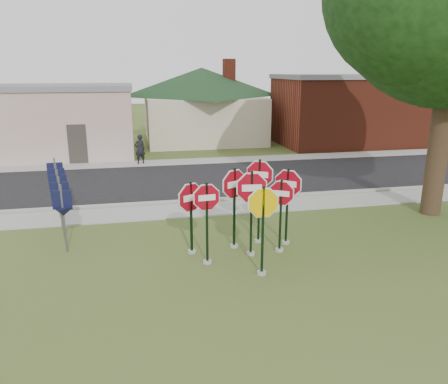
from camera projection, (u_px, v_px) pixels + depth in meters
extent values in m
plane|color=#415620|center=(258.00, 274.00, 11.17)|extent=(120.00, 120.00, 0.00)
cube|color=gray|center=(218.00, 208.00, 16.35)|extent=(60.00, 1.60, 0.06)
cube|color=black|center=(200.00, 180.00, 20.60)|extent=(60.00, 7.00, 0.04)
cube|color=gray|center=(189.00, 162.00, 24.65)|extent=(60.00, 1.60, 0.06)
cube|color=gray|center=(213.00, 200.00, 17.28)|extent=(60.00, 0.20, 0.14)
cylinder|color=gray|center=(251.00, 253.00, 12.34)|extent=(0.24, 0.24, 0.08)
cube|color=black|center=(251.00, 214.00, 12.02)|extent=(0.06, 0.06, 2.43)
cylinder|color=white|center=(252.00, 188.00, 11.81)|extent=(1.17, 0.14, 1.18)
cylinder|color=maroon|center=(252.00, 188.00, 11.81)|extent=(1.09, 0.13, 1.09)
cube|color=white|center=(252.00, 188.00, 11.81)|extent=(0.54, 0.07, 0.19)
cylinder|color=gray|center=(262.00, 273.00, 11.16)|extent=(0.24, 0.24, 0.08)
cube|color=black|center=(263.00, 231.00, 10.86)|extent=(0.06, 0.05, 2.34)
cylinder|color=white|center=(263.00, 203.00, 10.66)|extent=(1.07, 0.09, 1.07)
cylinder|color=#DCAE01|center=(263.00, 203.00, 10.66)|extent=(0.99, 0.09, 0.99)
cylinder|color=gray|center=(207.00, 262.00, 11.80)|extent=(0.24, 0.24, 0.08)
cube|color=black|center=(207.00, 224.00, 11.50)|extent=(0.06, 0.06, 2.26)
cylinder|color=white|center=(207.00, 197.00, 11.31)|extent=(0.99, 0.11, 0.99)
cylinder|color=maroon|center=(207.00, 197.00, 11.31)|extent=(0.92, 0.11, 0.92)
cube|color=white|center=(207.00, 197.00, 11.31)|extent=(0.46, 0.06, 0.16)
cylinder|color=gray|center=(279.00, 250.00, 12.59)|extent=(0.24, 0.24, 0.08)
cube|color=black|center=(281.00, 216.00, 12.31)|extent=(0.08, 0.07, 2.13)
cylinder|color=white|center=(281.00, 193.00, 12.13)|extent=(0.87, 0.50, 0.99)
cylinder|color=maroon|center=(281.00, 193.00, 12.13)|extent=(0.81, 0.47, 0.91)
cube|color=white|center=(281.00, 193.00, 12.13)|extent=(0.40, 0.23, 0.16)
cylinder|color=gray|center=(258.00, 240.00, 13.26)|extent=(0.24, 0.24, 0.08)
cube|color=black|center=(259.00, 202.00, 12.93)|extent=(0.08, 0.07, 2.55)
cylinder|color=white|center=(260.00, 174.00, 12.70)|extent=(0.97, 0.57, 1.12)
cylinder|color=maroon|center=(260.00, 174.00, 12.70)|extent=(0.90, 0.54, 1.03)
cube|color=white|center=(260.00, 174.00, 12.70)|extent=(0.45, 0.27, 0.18)
cylinder|color=gray|center=(234.00, 246.00, 12.86)|extent=(0.24, 0.24, 0.08)
cube|color=black|center=(234.00, 209.00, 12.55)|extent=(0.08, 0.07, 2.39)
cylinder|color=white|center=(234.00, 184.00, 12.35)|extent=(1.05, 0.52, 1.16)
cylinder|color=maroon|center=(234.00, 184.00, 12.35)|extent=(0.97, 0.49, 1.07)
cube|color=white|center=(234.00, 184.00, 12.35)|extent=(0.48, 0.24, 0.18)
cylinder|color=gray|center=(286.00, 242.00, 13.15)|extent=(0.24, 0.24, 0.08)
cube|color=black|center=(287.00, 207.00, 12.84)|extent=(0.08, 0.08, 2.31)
cylinder|color=white|center=(288.00, 184.00, 12.65)|extent=(0.91, 0.70, 1.13)
cylinder|color=maroon|center=(288.00, 184.00, 12.65)|extent=(0.84, 0.65, 1.05)
cube|color=white|center=(288.00, 184.00, 12.65)|extent=(0.42, 0.33, 0.18)
cylinder|color=gray|center=(192.00, 251.00, 12.47)|extent=(0.24, 0.24, 0.08)
cube|color=black|center=(191.00, 218.00, 12.19)|extent=(0.08, 0.07, 2.10)
cylinder|color=white|center=(191.00, 197.00, 12.03)|extent=(1.00, 0.57, 1.13)
cylinder|color=maroon|center=(191.00, 197.00, 12.03)|extent=(0.93, 0.53, 1.05)
cube|color=white|center=(191.00, 197.00, 12.03)|extent=(0.46, 0.26, 0.18)
cube|color=#59595E|center=(64.00, 219.00, 12.29)|extent=(0.05, 0.05, 2.00)
cube|color=black|center=(62.00, 200.00, 12.14)|extent=(0.55, 0.13, 0.55)
cone|color=black|center=(63.00, 212.00, 12.24)|extent=(0.65, 0.65, 0.25)
cube|color=#59595E|center=(62.00, 208.00, 13.19)|extent=(0.05, 0.05, 2.00)
cube|color=black|center=(60.00, 191.00, 13.05)|extent=(0.55, 0.09, 0.55)
cone|color=black|center=(61.00, 202.00, 13.14)|extent=(0.62, 0.62, 0.25)
cube|color=#59595E|center=(60.00, 200.00, 14.10)|extent=(0.05, 0.05, 2.00)
cube|color=black|center=(58.00, 183.00, 13.95)|extent=(0.55, 0.05, 0.55)
cone|color=black|center=(59.00, 194.00, 14.04)|extent=(0.58, 0.58, 0.25)
cube|color=#59595E|center=(58.00, 192.00, 15.00)|extent=(0.05, 0.05, 2.00)
cube|color=black|center=(56.00, 176.00, 14.85)|extent=(0.55, 0.05, 0.55)
cone|color=black|center=(58.00, 186.00, 14.95)|extent=(0.58, 0.58, 0.25)
cube|color=#59595E|center=(57.00, 185.00, 15.91)|extent=(0.05, 0.05, 2.00)
cube|color=black|center=(55.00, 170.00, 15.76)|extent=(0.55, 0.09, 0.55)
cone|color=black|center=(56.00, 179.00, 15.85)|extent=(0.62, 0.62, 0.25)
cube|color=#BCB6AE|center=(29.00, 123.00, 25.86)|extent=(12.00, 6.00, 4.00)
cube|color=slate|center=(25.00, 88.00, 25.30)|extent=(12.20, 6.20, 0.30)
cube|color=#332D28|center=(78.00, 144.00, 23.87)|extent=(1.00, 0.10, 2.20)
cube|color=beige|center=(202.00, 119.00, 31.88)|extent=(8.00, 8.00, 3.20)
pyramid|color=black|center=(201.00, 67.00, 30.90)|extent=(11.60, 11.60, 2.00)
cube|color=maroon|center=(229.00, 70.00, 31.34)|extent=(0.80, 0.80, 1.60)
cube|color=maroon|center=(352.00, 111.00, 30.34)|extent=(10.00, 6.00, 4.50)
cube|color=slate|center=(355.00, 77.00, 29.71)|extent=(10.20, 6.20, 0.30)
cube|color=white|center=(345.00, 111.00, 27.08)|extent=(2.00, 0.08, 0.90)
cylinder|color=black|center=(441.00, 130.00, 15.11)|extent=(0.70, 0.70, 6.05)
cylinder|color=black|center=(414.00, 105.00, 39.42)|extent=(0.50, 0.50, 4.00)
sphere|color=black|center=(419.00, 63.00, 38.45)|extent=(5.60, 5.60, 5.60)
imported|color=black|center=(140.00, 149.00, 23.81)|extent=(0.69, 0.57, 1.61)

